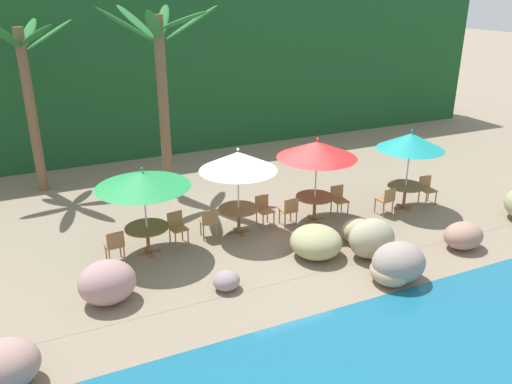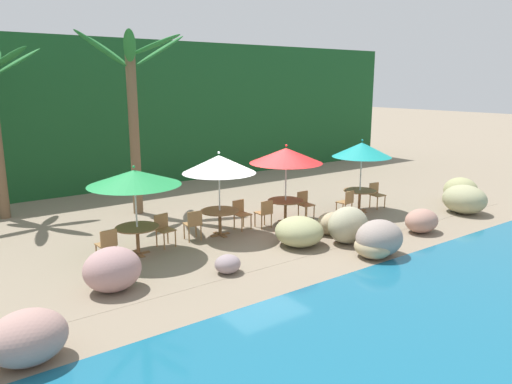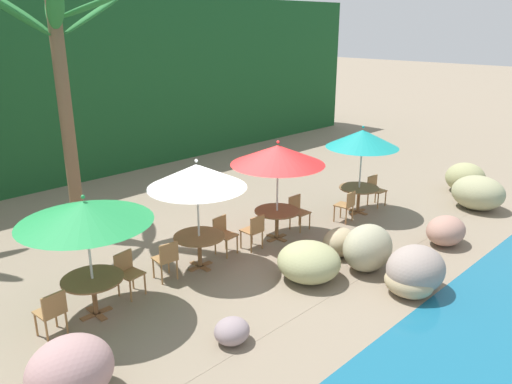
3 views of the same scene
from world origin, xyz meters
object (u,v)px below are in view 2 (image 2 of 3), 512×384
umbrella_teal (362,150)px  palm_tree_second (132,93)px  chair_red_seaward (305,203)px  dining_table_teal (360,194)px  dining_table_green (137,231)px  chair_white_seaward (241,212)px  umbrella_green (134,178)px  chair_green_seaward (164,228)px  chair_green_inland (107,243)px  chair_white_inland (194,223)px  chair_teal_seaward (376,193)px  chair_red_inland (265,212)px  umbrella_white (219,164)px  dining_table_white (220,215)px  umbrella_red (286,156)px  chair_teal_inland (347,201)px  dining_table_red (285,204)px

umbrella_teal → palm_tree_second: bearing=145.7°
chair_red_seaward → dining_table_teal: 2.14m
dining_table_green → chair_white_seaward: chair_white_seaward is taller
dining_table_green → palm_tree_second: size_ratio=0.19×
umbrella_green → chair_white_seaward: size_ratio=2.66×
chair_green_seaward → chair_red_seaward: bearing=-1.9°
chair_green_inland → chair_white_inland: 2.54m
dining_table_green → chair_green_inland: bearing=-168.9°
chair_green_seaward → chair_teal_seaward: size_ratio=1.00×
dining_table_green → chair_red_inland: (4.00, -0.08, -0.10)m
chair_red_seaward → chair_white_seaward: bearing=173.9°
chair_green_inland → umbrella_white: (3.38, 0.29, 1.56)m
umbrella_green → chair_green_seaward: 1.72m
dining_table_white → umbrella_teal: 5.49m
umbrella_green → chair_teal_seaward: bearing=-2.5°
chair_teal_seaward → palm_tree_second: (-7.03, 4.19, 3.46)m
chair_teal_seaward → chair_red_seaward: bearing=171.6°
chair_white_seaward → chair_teal_seaward: (5.27, -0.68, 0.00)m
umbrella_green → umbrella_white: bearing=2.9°
umbrella_green → chair_red_inland: size_ratio=2.66×
chair_white_inland → chair_red_seaward: same height
dining_table_white → dining_table_green: bearing=-177.1°
umbrella_red → umbrella_teal: size_ratio=1.00×
chair_teal_inland → chair_teal_seaward: bearing=7.2°
chair_green_seaward → chair_green_inland: same height
chair_green_inland → chair_teal_seaward: 9.49m
chair_red_seaward → chair_teal_seaward: size_ratio=1.00×
chair_white_seaward → umbrella_white: bearing=-168.2°
chair_teal_seaward → chair_white_inland: bearing=175.8°
chair_white_seaward → dining_table_teal: bearing=-9.0°
chair_green_seaward → dining_table_red: 4.03m
dining_table_white → palm_tree_second: palm_tree_second is taller
dining_table_green → chair_green_inland: (-0.84, -0.16, -0.10)m
chair_white_inland → dining_table_teal: 6.13m
dining_table_white → umbrella_red: bearing=-3.5°
umbrella_red → chair_teal_seaward: 4.14m
dining_table_green → chair_teal_seaward: chair_teal_seaward is taller
umbrella_green → chair_white_inland: umbrella_green is taller
dining_table_red → palm_tree_second: (-3.23, 3.82, 3.36)m
dining_table_white → dining_table_teal: bearing=-5.7°
dining_table_green → umbrella_white: umbrella_white is taller
chair_green_seaward → umbrella_white: umbrella_white is taller
umbrella_white → dining_table_teal: size_ratio=2.22×
umbrella_green → chair_red_inland: umbrella_green is taller
dining_table_red → umbrella_teal: umbrella_teal is taller
chair_green_seaward → dining_table_white: chair_green_seaward is taller
umbrella_white → chair_white_seaward: 1.78m
chair_green_inland → umbrella_red: (5.69, 0.15, 1.62)m
dining_table_teal → dining_table_white: bearing=174.3°
chair_white_seaward → chair_red_seaward: same height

